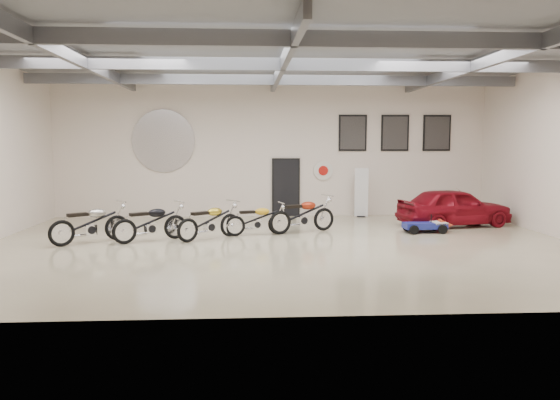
{
  "coord_description": "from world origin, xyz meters",
  "views": [
    {
      "loc": [
        -0.91,
        -14.33,
        2.73
      ],
      "look_at": [
        0.0,
        1.2,
        1.1
      ],
      "focal_mm": 35.0,
      "sensor_mm": 36.0,
      "label": 1
    }
  ],
  "objects": [
    {
      "name": "go_kart",
      "position": [
        4.61,
        1.87,
        0.29
      ],
      "size": [
        1.61,
        0.79,
        0.57
      ],
      "primitive_type": null,
      "rotation": [
        0.0,
        0.0,
        0.05
      ],
      "color": "navy",
      "rests_on": "floor"
    },
    {
      "name": "vintage_car",
      "position": [
        5.85,
        3.09,
        0.64
      ],
      "size": [
        2.24,
        3.96,
        1.27
      ],
      "primitive_type": "imported",
      "rotation": [
        0.0,
        0.0,
        1.78
      ],
      "color": "maroon",
      "rests_on": "floor"
    },
    {
      "name": "ceiling_beams",
      "position": [
        0.0,
        0.0,
        4.75
      ],
      "size": [
        15.8,
        11.8,
        0.32
      ],
      "primitive_type": null,
      "color": "slate",
      "rests_on": "ceiling"
    },
    {
      "name": "ceiling",
      "position": [
        0.0,
        0.0,
        5.0
      ],
      "size": [
        16.0,
        12.0,
        0.01
      ],
      "primitive_type": "cube",
      "color": "gray",
      "rests_on": "back_wall"
    },
    {
      "name": "back_wall",
      "position": [
        0.0,
        6.0,
        2.5
      ],
      "size": [
        16.0,
        0.02,
        5.0
      ],
      "primitive_type": "cube",
      "color": "silver",
      "rests_on": "floor"
    },
    {
      "name": "poster_mid",
      "position": [
        4.6,
        5.96,
        3.1
      ],
      "size": [
        1.05,
        0.08,
        1.35
      ],
      "primitive_type": null,
      "color": "black",
      "rests_on": "back_wall"
    },
    {
      "name": "oil_sign",
      "position": [
        1.9,
        5.95,
        1.7
      ],
      "size": [
        0.72,
        0.1,
        0.72
      ],
      "primitive_type": null,
      "color": "white",
      "rests_on": "back_wall"
    },
    {
      "name": "door",
      "position": [
        0.5,
        5.95,
        1.05
      ],
      "size": [
        0.92,
        0.08,
        2.1
      ],
      "primitive_type": "cube",
      "color": "black",
      "rests_on": "back_wall"
    },
    {
      "name": "motorcycle_silver",
      "position": [
        -5.23,
        0.66,
        0.57
      ],
      "size": [
        2.15,
        1.85,
        1.13
      ],
      "primitive_type": null,
      "rotation": [
        0.0,
        0.0,
        0.64
      ],
      "color": "silver",
      "rests_on": "floor"
    },
    {
      "name": "motorcycle_yellow",
      "position": [
        -0.66,
        1.7,
        0.49
      ],
      "size": [
        1.97,
        1.04,
        0.98
      ],
      "primitive_type": null,
      "rotation": [
        0.0,
        0.0,
        0.25
      ],
      "color": "silver",
      "rests_on": "floor"
    },
    {
      "name": "motorcycle_gold",
      "position": [
        -2.02,
        1.07,
        0.54
      ],
      "size": [
        2.02,
        1.81,
        1.08
      ],
      "primitive_type": null,
      "rotation": [
        0.0,
        0.0,
        0.68
      ],
      "color": "silver",
      "rests_on": "floor"
    },
    {
      "name": "logo_plaque",
      "position": [
        -4.0,
        5.95,
        2.8
      ],
      "size": [
        2.3,
        0.06,
        1.16
      ],
      "primitive_type": null,
      "color": "silver",
      "rests_on": "back_wall"
    },
    {
      "name": "banner_stand",
      "position": [
        3.27,
        5.5,
        0.92
      ],
      "size": [
        0.53,
        0.29,
        1.83
      ],
      "primitive_type": null,
      "rotation": [
        0.0,
        0.0,
        -0.18
      ],
      "color": "white",
      "rests_on": "floor"
    },
    {
      "name": "motorcycle_red",
      "position": [
        0.74,
        2.11,
        0.57
      ],
      "size": [
        2.28,
        1.53,
        1.14
      ],
      "primitive_type": null,
      "rotation": [
        0.0,
        0.0,
        0.43
      ],
      "color": "silver",
      "rests_on": "floor"
    },
    {
      "name": "motorcycle_black",
      "position": [
        -3.63,
        0.84,
        0.55
      ],
      "size": [
        2.15,
        1.66,
        1.1
      ],
      "primitive_type": null,
      "rotation": [
        0.0,
        0.0,
        0.55
      ],
      "color": "silver",
      "rests_on": "floor"
    },
    {
      "name": "poster_left",
      "position": [
        3.0,
        5.96,
        3.1
      ],
      "size": [
        1.05,
        0.08,
        1.35
      ],
      "primitive_type": null,
      "color": "black",
      "rests_on": "back_wall"
    },
    {
      "name": "poster_right",
      "position": [
        6.2,
        5.96,
        3.1
      ],
      "size": [
        1.05,
        0.08,
        1.35
      ],
      "primitive_type": null,
      "color": "black",
      "rests_on": "back_wall"
    },
    {
      "name": "floor",
      "position": [
        0.0,
        0.0,
        0.0
      ],
      "size": [
        16.0,
        12.0,
        0.01
      ],
      "primitive_type": "cube",
      "color": "beige",
      "rests_on": "ground"
    }
  ]
}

